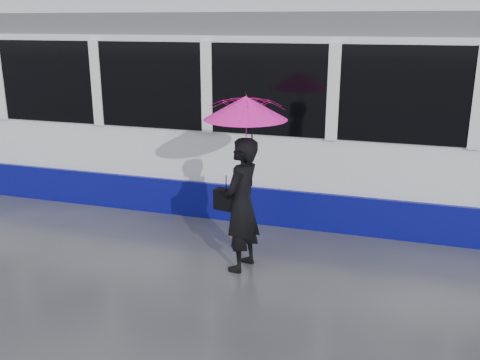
% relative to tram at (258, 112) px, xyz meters
% --- Properties ---
extents(ground, '(90.00, 90.00, 0.00)m').
position_rel_tram_xyz_m(ground, '(-0.66, -2.50, -1.64)').
color(ground, '#2E2F34').
rests_on(ground, ground).
extents(rails, '(34.00, 1.51, 0.02)m').
position_rel_tram_xyz_m(rails, '(-0.66, -0.00, -1.63)').
color(rails, '#3F3D38').
rests_on(rails, ground).
extents(tram, '(26.00, 2.56, 3.35)m').
position_rel_tram_xyz_m(tram, '(0.00, 0.00, 0.00)').
color(tram, white).
rests_on(tram, ground).
extents(woman, '(0.54, 0.72, 1.80)m').
position_rel_tram_xyz_m(woman, '(0.60, -2.89, -0.74)').
color(woman, black).
rests_on(woman, ground).
extents(umbrella, '(1.23, 1.23, 1.22)m').
position_rel_tram_xyz_m(umbrella, '(0.65, -2.89, 0.34)').
color(umbrella, '#EC1352').
rests_on(umbrella, ground).
extents(handbag, '(0.34, 0.19, 0.46)m').
position_rel_tram_xyz_m(handbag, '(0.38, -2.87, -0.69)').
color(handbag, black).
rests_on(handbag, ground).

